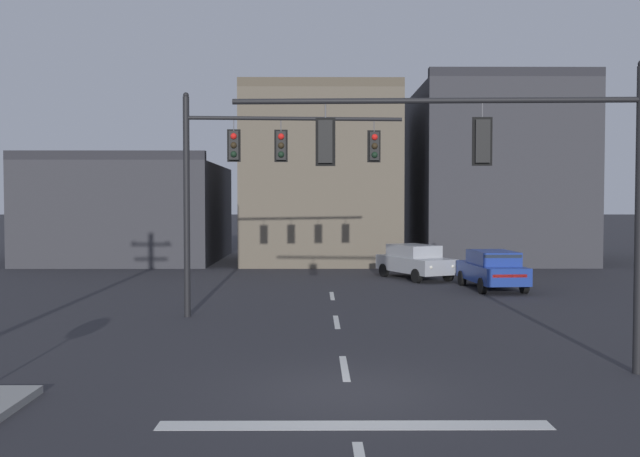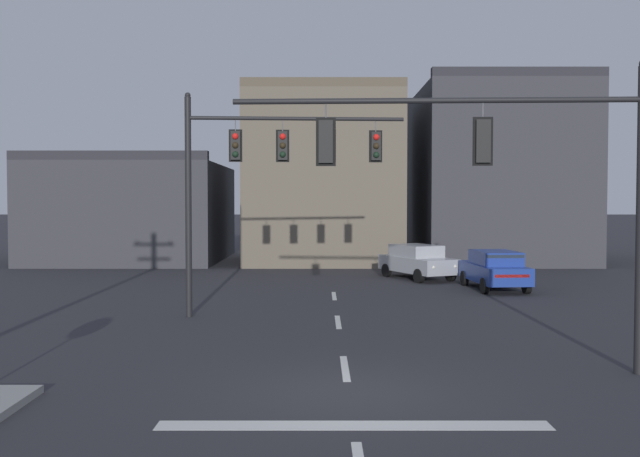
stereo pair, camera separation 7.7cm
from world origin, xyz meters
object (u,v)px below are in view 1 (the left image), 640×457
car_lot_nearside (415,261)px  car_lot_middle (492,269)px  signal_mast_near_side (515,167)px  signal_mast_far_side (261,164)px

car_lot_nearside → car_lot_middle: 4.87m
signal_mast_near_side → car_lot_nearside: 18.86m
signal_mast_far_side → car_lot_nearside: signal_mast_far_side is taller
signal_mast_near_side → car_lot_middle: bearing=77.8°
car_lot_nearside → car_lot_middle: same height
signal_mast_near_side → signal_mast_far_side: bearing=128.2°
signal_mast_near_side → car_lot_middle: (3.13, 14.44, -3.50)m
signal_mast_far_side → car_lot_nearside: 13.33m
car_lot_middle → car_lot_nearside: bearing=123.0°
car_lot_nearside → signal_mast_far_side: bearing=-120.2°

